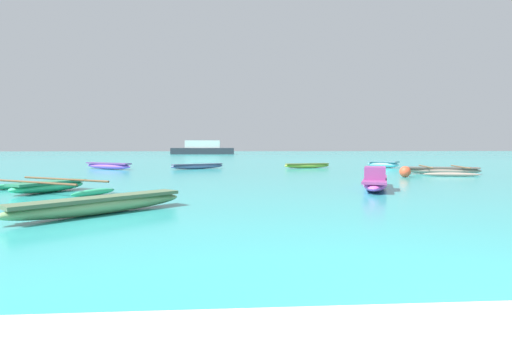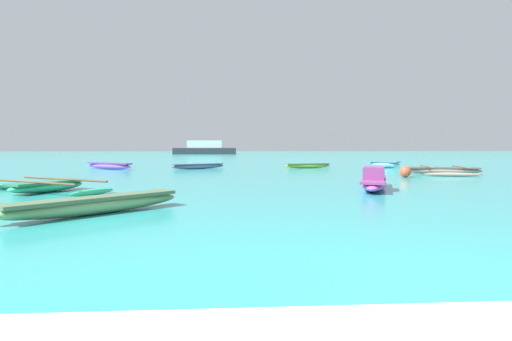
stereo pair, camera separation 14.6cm
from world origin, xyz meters
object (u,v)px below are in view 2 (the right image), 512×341
(mooring_buoy_1, at_px, (405,172))
(distant_ferry, at_px, (205,149))
(moored_boat_3, at_px, (109,166))
(moored_boat_4, at_px, (48,186))
(moored_boat_0, at_px, (384,164))
(moored_boat_1, at_px, (374,181))
(moored_boat_6, at_px, (198,166))
(moored_boat_7, at_px, (97,204))
(moored_boat_2, at_px, (308,165))
(moored_boat_5, at_px, (443,171))

(mooring_buoy_1, distance_m, distant_ferry, 59.72)
(mooring_buoy_1, xyz_separation_m, distant_ferry, (-13.52, 58.16, 0.80))
(moored_boat_3, height_order, moored_boat_4, moored_boat_3)
(moored_boat_0, relative_size, moored_boat_1, 0.55)
(moored_boat_6, relative_size, moored_boat_7, 1.04)
(moored_boat_0, relative_size, moored_boat_4, 0.46)
(moored_boat_2, relative_size, moored_boat_3, 0.91)
(moored_boat_0, xyz_separation_m, moored_boat_4, (-16.93, -13.94, -0.06))
(moored_boat_3, distance_m, moored_boat_6, 5.86)
(moored_boat_4, distance_m, distant_ferry, 63.55)
(moored_boat_1, xyz_separation_m, moored_boat_2, (0.31, 13.72, -0.10))
(moored_boat_0, xyz_separation_m, moored_boat_7, (-13.85, -18.44, -0.04))
(moored_boat_5, relative_size, moored_boat_6, 1.10)
(moored_boat_5, xyz_separation_m, moored_boat_6, (-13.69, 6.04, -0.01))
(moored_boat_3, distance_m, moored_boat_7, 18.56)
(moored_boat_3, relative_size, moored_boat_4, 0.81)
(distant_ferry, bearing_deg, moored_boat_4, -91.00)
(moored_boat_2, height_order, mooring_buoy_1, mooring_buoy_1)
(moored_boat_1, height_order, moored_boat_4, moored_boat_1)
(moored_boat_3, bearing_deg, moored_boat_7, -39.17)
(moored_boat_4, height_order, mooring_buoy_1, mooring_buoy_1)
(moored_boat_3, bearing_deg, distant_ferry, 121.58)
(moored_boat_1, xyz_separation_m, mooring_buoy_1, (3.49, 5.26, -0.02))
(moored_boat_0, height_order, moored_boat_7, moored_boat_0)
(moored_boat_2, xyz_separation_m, moored_boat_4, (-11.45, -13.83, 0.01))
(moored_boat_0, bearing_deg, moored_boat_1, -67.20)
(moored_boat_1, bearing_deg, moored_boat_7, 141.76)
(moored_boat_7, relative_size, mooring_buoy_1, 6.29)
(moored_boat_1, relative_size, moored_boat_7, 1.14)
(moored_boat_6, bearing_deg, mooring_buoy_1, -66.00)
(moored_boat_3, bearing_deg, moored_boat_6, 34.50)
(moored_boat_1, xyz_separation_m, moored_boat_6, (-7.23, 13.19, -0.09))
(moored_boat_1, distance_m, moored_boat_2, 13.72)
(moored_boat_3, distance_m, mooring_buoy_1, 18.41)
(moored_boat_6, bearing_deg, moored_boat_2, -25.55)
(mooring_buoy_1, relative_size, distant_ferry, 0.05)
(moored_boat_5, xyz_separation_m, moored_boat_7, (-14.51, -11.76, 0.02))
(moored_boat_4, distance_m, moored_boat_7, 5.45)
(moored_boat_6, xyz_separation_m, mooring_buoy_1, (10.72, -7.93, 0.08))
(moored_boat_1, relative_size, moored_boat_6, 1.09)
(moored_boat_0, xyz_separation_m, moored_boat_1, (-5.79, -13.83, 0.03))
(moored_boat_0, xyz_separation_m, distant_ferry, (-15.82, 49.59, 0.81))
(distant_ferry, bearing_deg, moored_boat_7, -88.34)
(moored_boat_5, height_order, distant_ferry, distant_ferry)
(moored_boat_4, relative_size, moored_boat_6, 1.29)
(moored_boat_3, relative_size, moored_boat_5, 0.95)
(moored_boat_1, xyz_separation_m, moored_boat_4, (-11.13, -0.11, -0.09))
(moored_boat_2, xyz_separation_m, moored_boat_7, (-8.37, -18.32, 0.03))
(moored_boat_7, xyz_separation_m, distant_ferry, (-1.97, 68.03, 0.85))
(moored_boat_4, bearing_deg, mooring_buoy_1, -39.59)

